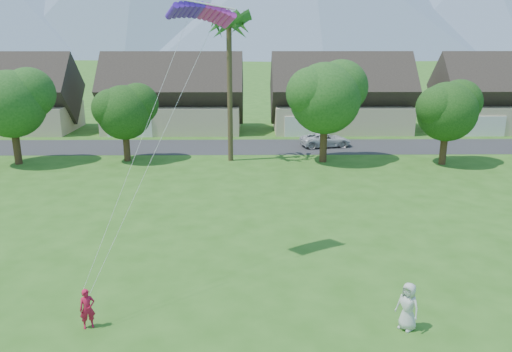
{
  "coord_description": "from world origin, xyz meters",
  "views": [
    {
      "loc": [
        -0.27,
        -13.85,
        10.54
      ],
      "look_at": [
        0.0,
        10.0,
        3.8
      ],
      "focal_mm": 35.0,
      "sensor_mm": 36.0,
      "label": 1
    }
  ],
  "objects_px": {
    "kite_flyer": "(87,309)",
    "parked_car": "(326,140)",
    "watcher": "(408,306)",
    "parafoil_kite": "(201,11)"
  },
  "relations": [
    {
      "from": "watcher",
      "to": "parafoil_kite",
      "type": "height_order",
      "value": "parafoil_kite"
    },
    {
      "from": "kite_flyer",
      "to": "parked_car",
      "type": "relative_size",
      "value": 0.32
    },
    {
      "from": "watcher",
      "to": "parked_car",
      "type": "bearing_deg",
      "value": 135.71
    },
    {
      "from": "parked_car",
      "to": "watcher",
      "type": "bearing_deg",
      "value": 165.5
    },
    {
      "from": "kite_flyer",
      "to": "parafoil_kite",
      "type": "relative_size",
      "value": 0.49
    },
    {
      "from": "watcher",
      "to": "parafoil_kite",
      "type": "xyz_separation_m",
      "value": [
        -7.91,
        6.41,
        10.64
      ]
    },
    {
      "from": "parafoil_kite",
      "to": "kite_flyer",
      "type": "bearing_deg",
      "value": -150.44
    },
    {
      "from": "parked_car",
      "to": "parafoil_kite",
      "type": "xyz_separation_m",
      "value": [
        -9.49,
        -25.15,
        10.88
      ]
    },
    {
      "from": "parafoil_kite",
      "to": "parked_car",
      "type": "bearing_deg",
      "value": 41.45
    },
    {
      "from": "kite_flyer",
      "to": "parked_car",
      "type": "height_order",
      "value": "kite_flyer"
    }
  ]
}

